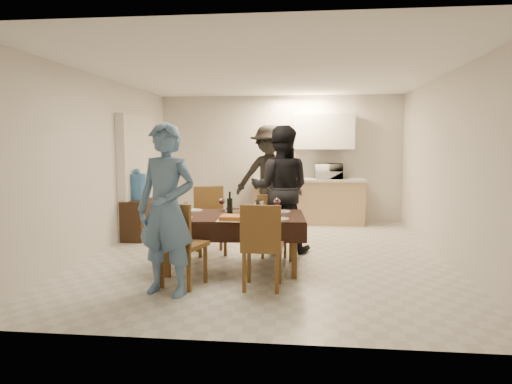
# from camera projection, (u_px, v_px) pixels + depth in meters

# --- Properties ---
(floor) EXTENTS (5.00, 6.00, 0.02)m
(floor) POSITION_uv_depth(u_px,v_px,m) (268.00, 254.00, 6.70)
(floor) COLOR beige
(floor) RESTS_ON ground
(ceiling) EXTENTS (5.00, 6.00, 0.02)m
(ceiling) POSITION_uv_depth(u_px,v_px,m) (269.00, 73.00, 6.42)
(ceiling) COLOR white
(ceiling) RESTS_ON wall_back
(wall_back) EXTENTS (5.00, 0.02, 2.60)m
(wall_back) POSITION_uv_depth(u_px,v_px,m) (280.00, 159.00, 9.52)
(wall_back) COLOR beige
(wall_back) RESTS_ON floor
(wall_front) EXTENTS (5.00, 0.02, 2.60)m
(wall_front) POSITION_uv_depth(u_px,v_px,m) (238.00, 184.00, 3.59)
(wall_front) COLOR beige
(wall_front) RESTS_ON floor
(wall_left) EXTENTS (0.02, 6.00, 2.60)m
(wall_left) POSITION_uv_depth(u_px,v_px,m) (102.00, 165.00, 6.82)
(wall_left) COLOR beige
(wall_left) RESTS_ON floor
(wall_right) EXTENTS (0.02, 6.00, 2.60)m
(wall_right) POSITION_uv_depth(u_px,v_px,m) (449.00, 166.00, 6.29)
(wall_right) COLOR beige
(wall_right) RESTS_ON floor
(stub_partition) EXTENTS (0.15, 1.40, 2.10)m
(stub_partition) POSITION_uv_depth(u_px,v_px,m) (137.00, 176.00, 8.03)
(stub_partition) COLOR beige
(stub_partition) RESTS_ON floor
(kitchen_base_cabinet) EXTENTS (2.20, 0.60, 0.86)m
(kitchen_base_cabinet) POSITION_uv_depth(u_px,v_px,m) (308.00, 202.00, 9.23)
(kitchen_base_cabinet) COLOR tan
(kitchen_base_cabinet) RESTS_ON floor
(kitchen_worktop) EXTENTS (2.24, 0.64, 0.05)m
(kitchen_worktop) POSITION_uv_depth(u_px,v_px,m) (309.00, 180.00, 9.19)
(kitchen_worktop) COLOR #B8B9B3
(kitchen_worktop) RESTS_ON kitchen_base_cabinet
(upper_cabinet) EXTENTS (1.20, 0.34, 0.70)m
(upper_cabinet) POSITION_uv_depth(u_px,v_px,m) (324.00, 132.00, 9.19)
(upper_cabinet) COLOR white
(upper_cabinet) RESTS_ON wall_back
(dining_table) EXTENTS (1.87, 1.18, 0.70)m
(dining_table) POSITION_uv_depth(u_px,v_px,m) (233.00, 218.00, 5.84)
(dining_table) COLOR black
(dining_table) RESTS_ON floor
(chair_near_left) EXTENTS (0.55, 0.56, 0.52)m
(chair_near_left) POSITION_uv_depth(u_px,v_px,m) (181.00, 236.00, 5.07)
(chair_near_left) COLOR brown
(chair_near_left) RESTS_ON floor
(chair_near_right) EXTENTS (0.45, 0.45, 0.52)m
(chair_near_right) POSITION_uv_depth(u_px,v_px,m) (262.00, 238.00, 4.97)
(chair_near_right) COLOR brown
(chair_near_right) RESTS_ON floor
(chair_far_left) EXTENTS (0.57, 0.58, 0.53)m
(chair_far_left) POSITION_uv_depth(u_px,v_px,m) (209.00, 215.00, 6.55)
(chair_far_left) COLOR brown
(chair_far_left) RESTS_ON floor
(chair_far_right) EXTENTS (0.48, 0.48, 0.47)m
(chair_far_right) POSITION_uv_depth(u_px,v_px,m) (272.00, 220.00, 6.47)
(chair_far_right) COLOR brown
(chair_far_right) RESTS_ON floor
(console) EXTENTS (0.36, 0.73, 0.67)m
(console) POSITION_uv_depth(u_px,v_px,m) (138.00, 219.00, 7.73)
(console) COLOR black
(console) RESTS_ON floor
(water_jug) EXTENTS (0.29, 0.29, 0.44)m
(water_jug) POSITION_uv_depth(u_px,v_px,m) (137.00, 187.00, 7.67)
(water_jug) COLOR #376DAC
(water_jug) RESTS_ON console
(wine_bottle) EXTENTS (0.07, 0.07, 0.30)m
(wine_bottle) POSITION_uv_depth(u_px,v_px,m) (230.00, 203.00, 5.88)
(wine_bottle) COLOR black
(wine_bottle) RESTS_ON dining_table
(water_pitcher) EXTENTS (0.13, 0.13, 0.20)m
(water_pitcher) POSITION_uv_depth(u_px,v_px,m) (260.00, 208.00, 5.74)
(water_pitcher) COLOR white
(water_pitcher) RESTS_ON dining_table
(savoury_tart) EXTENTS (0.44, 0.33, 0.05)m
(savoury_tart) POSITION_uv_depth(u_px,v_px,m) (236.00, 218.00, 5.45)
(savoury_tart) COLOR #C87F3A
(savoury_tart) RESTS_ON dining_table
(salad_bowl) EXTENTS (0.17, 0.17, 0.06)m
(salad_bowl) POSITION_uv_depth(u_px,v_px,m) (258.00, 211.00, 5.98)
(salad_bowl) COLOR silver
(salad_bowl) RESTS_ON dining_table
(mushroom_dish) EXTENTS (0.20, 0.20, 0.03)m
(mushroom_dish) POSITION_uv_depth(u_px,v_px,m) (233.00, 210.00, 6.12)
(mushroom_dish) COLOR silver
(mushroom_dish) RESTS_ON dining_table
(wine_glass_a) EXTENTS (0.08, 0.08, 0.19)m
(wine_glass_a) POSITION_uv_depth(u_px,v_px,m) (186.00, 210.00, 5.64)
(wine_glass_a) COLOR white
(wine_glass_a) RESTS_ON dining_table
(wine_glass_b) EXTENTS (0.09, 0.09, 0.20)m
(wine_glass_b) POSITION_uv_depth(u_px,v_px,m) (277.00, 205.00, 6.02)
(wine_glass_b) COLOR white
(wine_glass_b) RESTS_ON dining_table
(wine_glass_c) EXTENTS (0.09, 0.09, 0.19)m
(wine_glass_c) POSITION_uv_depth(u_px,v_px,m) (222.00, 204.00, 6.15)
(wine_glass_c) COLOR white
(wine_glass_c) RESTS_ON dining_table
(plate_near_left) EXTENTS (0.28, 0.28, 0.02)m
(plate_near_left) POSITION_uv_depth(u_px,v_px,m) (181.00, 217.00, 5.61)
(plate_near_left) COLOR silver
(plate_near_left) RESTS_ON dining_table
(plate_near_right) EXTENTS (0.26, 0.26, 0.02)m
(plate_near_right) POSITION_uv_depth(u_px,v_px,m) (278.00, 219.00, 5.48)
(plate_near_right) COLOR silver
(plate_near_right) RESTS_ON dining_table
(plate_far_left) EXTENTS (0.26, 0.26, 0.01)m
(plate_far_left) POSITION_uv_depth(u_px,v_px,m) (193.00, 210.00, 6.20)
(plate_far_left) COLOR silver
(plate_far_left) RESTS_ON dining_table
(plate_far_right) EXTENTS (0.26, 0.26, 0.02)m
(plate_far_right) POSITION_uv_depth(u_px,v_px,m) (281.00, 212.00, 6.07)
(plate_far_right) COLOR silver
(plate_far_right) RESTS_ON dining_table
(microwave) EXTENTS (0.54, 0.37, 0.30)m
(microwave) POSITION_uv_depth(u_px,v_px,m) (329.00, 171.00, 9.12)
(microwave) COLOR white
(microwave) RESTS_ON kitchen_worktop
(person_near) EXTENTS (0.76, 0.59, 1.84)m
(person_near) POSITION_uv_depth(u_px,v_px,m) (166.00, 210.00, 4.84)
(person_near) COLOR #51749E
(person_near) RESTS_ON floor
(person_far) EXTENTS (0.94, 0.75, 1.88)m
(person_far) POSITION_uv_depth(u_px,v_px,m) (280.00, 189.00, 6.79)
(person_far) COLOR black
(person_far) RESTS_ON floor
(person_kitchen) EXTENTS (1.27, 0.73, 1.96)m
(person_kitchen) POSITION_uv_depth(u_px,v_px,m) (269.00, 176.00, 8.81)
(person_kitchen) COLOR black
(person_kitchen) RESTS_ON floor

